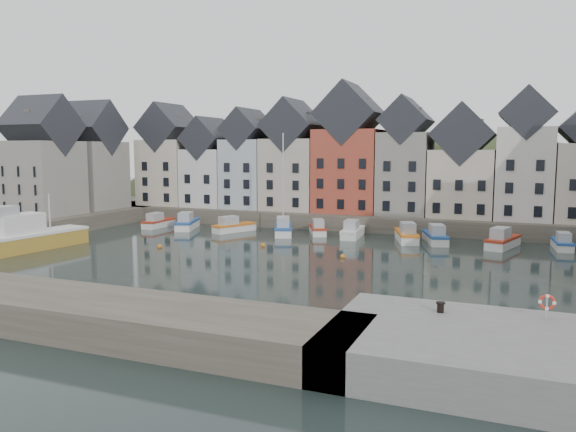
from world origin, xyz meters
The scene contains 21 objects.
ground centered at (0.00, 0.00, 0.00)m, with size 260.00×260.00×0.00m, color black.
far_quay centered at (0.00, 30.00, 1.00)m, with size 90.00×16.00×2.00m, color #474137.
left_quay centered at (-37.00, 3.00, 1.00)m, with size 14.00×54.00×2.00m, color #474137.
near_quay centered at (22.00, -20.00, 1.00)m, with size 18.00×10.00×2.00m, color #60605E.
hillside centered at (0.02, 56.00, -17.96)m, with size 153.60×70.40×64.00m.
far_terrace centered at (3.21, 28.00, 8.88)m, with size 72.37×8.16×17.78m.
left_terrace centered at (-36.00, 13.50, 8.88)m, with size 7.65×17.00×15.69m.
mooring_buoys centered at (-4.00, 5.33, 0.15)m, with size 20.50×5.50×0.50m.
boat_a centered at (-23.80, 16.70, 0.67)m, with size 1.99×5.94×2.26m.
boat_b centered at (-19.17, 16.75, 0.77)m, with size 4.18×7.01×2.57m.
boat_c centered at (-12.19, 16.62, 0.69)m, with size 4.14×6.25×2.31m.
boat_d centered at (-5.22, 16.80, 0.84)m, with size 4.51×7.03×12.89m.
boat_e centered at (-1.39, 18.92, 0.65)m, with size 3.95×5.87×2.17m.
boat_f centered at (3.40, 17.94, 0.73)m, with size 2.50×6.51×2.45m.
boat_g centered at (10.06, 17.29, 0.76)m, with size 4.02×7.00×2.57m.
boat_h centered at (13.27, 17.54, 0.73)m, with size 3.87×6.68×2.45m.
boat_i centered at (20.42, 17.03, 0.75)m, with size 3.79×6.91×2.53m.
boat_j centered at (26.39, 18.58, 0.62)m, with size 2.11×5.57×2.10m.
large_vessel centered at (-25.92, -3.14, 1.44)m, with size 4.40×12.00×6.11m.
mooring_bollard centered at (18.00, -17.41, 2.31)m, with size 0.48×0.48×0.56m.
life_ring_post centered at (23.16, -16.63, 2.86)m, with size 0.80×0.17×1.30m.
Camera 1 is at (21.36, -47.31, 10.59)m, focal length 35.00 mm.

